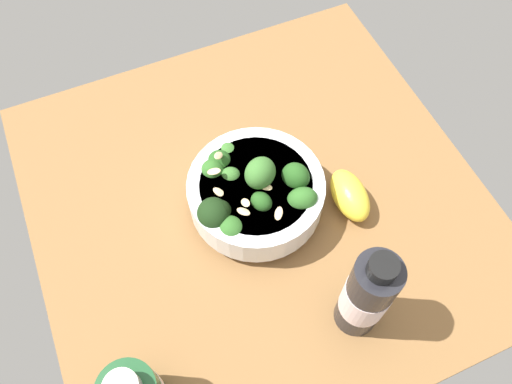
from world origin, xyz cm
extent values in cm
cube|color=brown|center=(0.00, 0.00, -2.38)|extent=(61.65, 61.65, 4.76)
cylinder|color=white|center=(0.64, 0.68, 0.77)|extent=(10.00, 10.00, 1.55)
cylinder|color=white|center=(0.64, 0.68, 3.87)|extent=(18.18, 18.18, 4.65)
cylinder|color=silver|center=(0.64, 0.68, 5.80)|extent=(14.85, 14.85, 0.80)
cylinder|color=#589D47|center=(7.30, 2.46, 4.19)|extent=(2.07, 2.00, 1.41)
ellipsoid|color=black|center=(7.30, 2.46, 6.00)|extent=(5.37, 5.12, 4.62)
cylinder|color=#2F662B|center=(3.07, -2.02, 4.32)|extent=(1.43, 1.29, 1.38)
ellipsoid|color=#386B2B|center=(3.07, -2.02, 5.68)|extent=(3.69, 4.07, 3.27)
cylinder|color=#4A8F3C|center=(1.78, -5.94, 3.65)|extent=(1.17, 1.33, 1.71)
ellipsoid|color=#386B2B|center=(1.78, -5.94, 5.26)|extent=(4.37, 4.10, 3.21)
cylinder|color=#4A8F3C|center=(1.08, 3.44, 4.81)|extent=(1.68, 1.45, 1.43)
ellipsoid|color=#23511C|center=(1.08, 3.44, 6.21)|extent=(3.70, 4.17, 3.44)
cylinder|color=#589D47|center=(0.25, 0.53, 6.36)|extent=(2.32, 2.24, 1.52)
ellipsoid|color=#386B2B|center=(0.25, 0.53, 8.22)|extent=(6.89, 6.16, 5.67)
cylinder|color=#4A8F3C|center=(5.77, 4.98, 4.12)|extent=(1.72, 1.67, 1.00)
ellipsoid|color=#2D6023|center=(5.77, 4.98, 5.59)|extent=(5.25, 4.80, 3.98)
cylinder|color=#4A8F3C|center=(-3.93, 5.00, 4.03)|extent=(1.93, 1.90, 1.68)
ellipsoid|color=#2D6023|center=(-3.93, 5.00, 5.89)|extent=(5.56, 4.93, 5.36)
cylinder|color=#3C7A32|center=(6.84, 2.56, 3.92)|extent=(1.82, 2.22, 2.06)
ellipsoid|color=black|center=(6.84, 2.56, 5.77)|extent=(5.68, 4.90, 5.12)
cylinder|color=#3C7A32|center=(4.98, -3.75, 4.19)|extent=(1.58, 1.59, 1.56)
ellipsoid|color=#2D6023|center=(4.98, -3.75, 5.79)|extent=(4.54, 4.81, 4.45)
cylinder|color=#2F662B|center=(3.62, -4.75, 3.85)|extent=(1.71, 1.65, 1.60)
ellipsoid|color=#23511C|center=(3.62, -4.75, 5.53)|extent=(5.13, 5.23, 4.12)
cylinder|color=#2F662B|center=(-4.52, 1.81, 4.56)|extent=(1.66, 1.63, 1.37)
ellipsoid|color=#23511C|center=(-4.52, 1.81, 6.35)|extent=(4.99, 5.92, 5.16)
ellipsoid|color=#DBBC84|center=(5.51, -0.47, 6.23)|extent=(1.85, 2.07, 0.76)
ellipsoid|color=#DBBC84|center=(3.16, 3.20, 7.16)|extent=(1.19, 1.93, 1.24)
ellipsoid|color=#DBBC84|center=(3.85, -4.17, 8.01)|extent=(1.89, 1.90, 1.32)
ellipsoid|color=#DBBC84|center=(0.50, 2.23, 7.47)|extent=(2.00, 1.97, 0.36)
ellipsoid|color=#DBBC84|center=(-0.06, 6.26, 7.24)|extent=(1.88, 2.05, 0.83)
ellipsoid|color=#DBBC84|center=(3.73, 3.87, 6.35)|extent=(1.95, 2.02, 0.38)
ellipsoid|color=#DBBC84|center=(5.22, -2.32, 7.72)|extent=(2.05, 1.52, 0.65)
ellipsoid|color=yellow|center=(-11.33, 5.39, 2.31)|extent=(4.89, 8.40, 4.62)
cylinder|color=black|center=(-4.54, 19.86, 7.77)|extent=(5.27, 5.27, 15.54)
cylinder|color=black|center=(-4.54, 19.86, 16.46)|extent=(3.09, 3.09, 1.84)
cylinder|color=silver|center=(-4.54, 19.86, 7.27)|extent=(5.37, 5.37, 5.69)
camera|label=1|loc=(13.97, 31.50, 63.46)|focal=35.90mm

